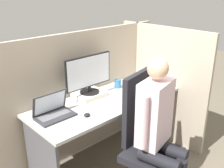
{
  "coord_description": "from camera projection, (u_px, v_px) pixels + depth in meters",
  "views": [
    {
      "loc": [
        -1.71,
        -1.54,
        1.92
      ],
      "look_at": [
        -0.08,
        0.17,
        1.01
      ],
      "focal_mm": 42.0,
      "sensor_mm": 36.0,
      "label": 1
    }
  ],
  "objects": [
    {
      "name": "cubicle_panel_back",
      "position": [
        86.0,
        93.0,
        3.04
      ],
      "size": [
        2.19,
        0.05,
        1.45
      ],
      "color": "tan",
      "rests_on": "ground"
    },
    {
      "name": "cubicle_panel_right",
      "position": [
        161.0,
        84.0,
        3.31
      ],
      "size": [
        0.04,
        1.3,
        1.45
      ],
      "color": "tan",
      "rests_on": "ground"
    },
    {
      "name": "desk",
      "position": [
        107.0,
        114.0,
        2.85
      ],
      "size": [
        1.69,
        0.67,
        0.76
      ],
      "color": "#B7B7B2",
      "rests_on": "ground"
    },
    {
      "name": "paper_box",
      "position": [
        90.0,
        95.0,
        2.85
      ],
      "size": [
        0.33,
        0.26,
        0.05
      ],
      "color": "white",
      "rests_on": "desk"
    },
    {
      "name": "monitor",
      "position": [
        89.0,
        73.0,
        2.76
      ],
      "size": [
        0.58,
        0.21,
        0.41
      ],
      "color": "black",
      "rests_on": "paper_box"
    },
    {
      "name": "laptop",
      "position": [
        54.0,
        112.0,
        2.42
      ],
      "size": [
        0.35,
        0.22,
        0.23
      ],
      "color": "#2D2D33",
      "rests_on": "desk"
    },
    {
      "name": "mouse",
      "position": [
        87.0,
        115.0,
        2.44
      ],
      "size": [
        0.06,
        0.05,
        0.03
      ],
      "color": "black",
      "rests_on": "desk"
    },
    {
      "name": "stapler",
      "position": [
        153.0,
        82.0,
        3.24
      ],
      "size": [
        0.04,
        0.13,
        0.04
      ],
      "color": "#A31919",
      "rests_on": "desk"
    },
    {
      "name": "carrot_toy",
      "position": [
        134.0,
        98.0,
        2.79
      ],
      "size": [
        0.04,
        0.12,
        0.04
      ],
      "color": "orange",
      "rests_on": "desk"
    },
    {
      "name": "office_chair",
      "position": [
        145.0,
        137.0,
        2.42
      ],
      "size": [
        0.55,
        0.6,
        1.17
      ],
      "color": "black",
      "rests_on": "ground"
    },
    {
      "name": "person",
      "position": [
        159.0,
        126.0,
        2.2
      ],
      "size": [
        0.47,
        0.51,
        1.37
      ],
      "color": "black",
      "rests_on": "ground"
    },
    {
      "name": "coffee_mug",
      "position": [
        118.0,
        84.0,
        3.1
      ],
      "size": [
        0.08,
        0.08,
        0.1
      ],
      "color": "teal",
      "rests_on": "desk"
    }
  ]
}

